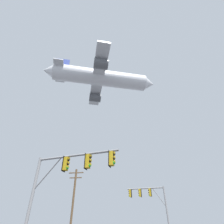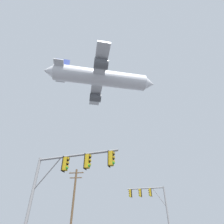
{
  "view_description": "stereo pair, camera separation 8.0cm",
  "coord_description": "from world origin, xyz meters",
  "px_view_note": "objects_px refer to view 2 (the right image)",
  "views": [
    {
      "loc": [
        0.92,
        -3.41,
        1.79
      ],
      "look_at": [
        -1.76,
        17.64,
        15.84
      ],
      "focal_mm": 29.1,
      "sensor_mm": 36.0,
      "label": 1
    },
    {
      "loc": [
        1.0,
        -3.4,
        1.79
      ],
      "look_at": [
        -1.76,
        17.64,
        15.84
      ],
      "focal_mm": 29.1,
      "sensor_mm": 36.0,
      "label": 2
    }
  ],
  "objects_px": {
    "signal_pole_near": "(66,175)",
    "utility_pole": "(73,203)",
    "signal_pole_far": "(151,200)",
    "airplane": "(101,78)"
  },
  "relations": [
    {
      "from": "signal_pole_near",
      "to": "signal_pole_far",
      "type": "xyz_separation_m",
      "value": [
        6.27,
        13.65,
        0.16
      ]
    },
    {
      "from": "utility_pole",
      "to": "signal_pole_far",
      "type": "bearing_deg",
      "value": -3.81
    },
    {
      "from": "signal_pole_near",
      "to": "utility_pole",
      "type": "distance_m",
      "value": 14.9
    },
    {
      "from": "utility_pole",
      "to": "airplane",
      "type": "xyz_separation_m",
      "value": [
        1.29,
        7.8,
        30.42
      ]
    },
    {
      "from": "signal_pole_near",
      "to": "utility_pole",
      "type": "bearing_deg",
      "value": 105.75
    },
    {
      "from": "utility_pole",
      "to": "airplane",
      "type": "bearing_deg",
      "value": 80.64
    },
    {
      "from": "signal_pole_far",
      "to": "utility_pole",
      "type": "height_order",
      "value": "utility_pole"
    },
    {
      "from": "signal_pole_far",
      "to": "airplane",
      "type": "xyz_separation_m",
      "value": [
        -9.03,
        8.48,
        30.38
      ]
    },
    {
      "from": "signal_pole_far",
      "to": "utility_pole",
      "type": "relative_size",
      "value": 0.7
    },
    {
      "from": "signal_pole_near",
      "to": "signal_pole_far",
      "type": "distance_m",
      "value": 15.02
    }
  ]
}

